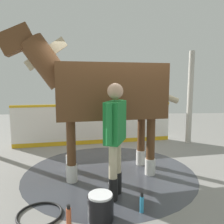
{
  "coord_description": "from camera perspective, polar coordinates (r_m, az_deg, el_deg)",
  "views": [
    {
      "loc": [
        4.47,
        -0.35,
        1.8
      ],
      "look_at": [
        0.68,
        -0.18,
        1.28
      ],
      "focal_mm": 35.84,
      "sensor_mm": 36.0,
      "label": 1
    }
  ],
  "objects": [
    {
      "name": "wash_bucket",
      "position": [
        3.16,
        -2.96,
        -23.07
      ],
      "size": [
        0.34,
        0.34,
        0.36
      ],
      "color": "black",
      "rests_on": "ground"
    },
    {
      "name": "handler",
      "position": [
        3.41,
        0.82,
        -5.11
      ],
      "size": [
        0.67,
        0.38,
        1.78
      ],
      "rotation": [
        0.0,
        0.0,
        1.23
      ],
      "color": "black",
      "rests_on": "ground"
    },
    {
      "name": "roof_post_far",
      "position": [
        6.91,
        19.28,
        3.47
      ],
      "size": [
        0.16,
        0.16,
        2.67
      ],
      "primitive_type": "cylinder",
      "color": "#B7B2A8",
      "rests_on": "ground"
    },
    {
      "name": "ground_plane",
      "position": [
        4.83,
        1.86,
        -14.22
      ],
      "size": [
        16.0,
        16.0,
        0.02
      ],
      "primitive_type": "cube",
      "color": "gray"
    },
    {
      "name": "bottle_spray",
      "position": [
        3.15,
        -10.99,
        -24.52
      ],
      "size": [
        0.06,
        0.06,
        0.26
      ],
      "color": "#CC5933",
      "rests_on": "ground"
    },
    {
      "name": "horse",
      "position": [
        4.25,
        -2.29,
        5.13
      ],
      "size": [
        1.3,
        3.36,
        2.78
      ],
      "rotation": [
        0.0,
        0.0,
        -1.41
      ],
      "color": "brown",
      "rests_on": "ground"
    },
    {
      "name": "bottle_shampoo",
      "position": [
        3.35,
        7.6,
        -22.17
      ],
      "size": [
        0.06,
        0.06,
        0.28
      ],
      "color": "#3399CC",
      "rests_on": "ground"
    },
    {
      "name": "wet_patch",
      "position": [
        4.63,
        -0.62,
        -15.05
      ],
      "size": [
        3.37,
        3.37,
        0.0
      ],
      "primitive_type": "cylinder",
      "color": "#42444C",
      "rests_on": "ground"
    },
    {
      "name": "barrier_wall",
      "position": [
        6.5,
        -4.34,
        -3.4
      ],
      "size": [
        0.83,
        4.52,
        1.17
      ],
      "color": "white",
      "rests_on": "ground"
    },
    {
      "name": "hose_coil",
      "position": [
        3.47,
        -17.96,
        -23.53
      ],
      "size": [
        0.61,
        0.61,
        0.03
      ],
      "primitive_type": "torus",
      "color": "black",
      "rests_on": "ground"
    }
  ]
}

